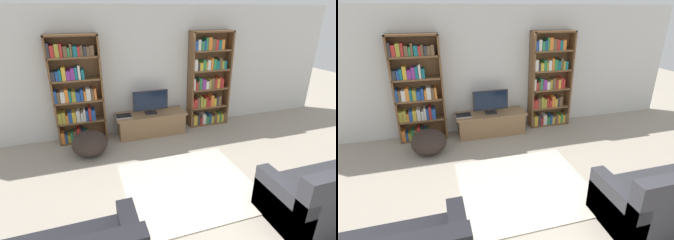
% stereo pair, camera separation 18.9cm
% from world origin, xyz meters
% --- Properties ---
extents(wall_back, '(8.80, 0.06, 2.60)m').
position_xyz_m(wall_back, '(0.00, 4.23, 1.30)').
color(wall_back, silver).
rests_on(wall_back, ground_plane).
extents(bookshelf_left, '(0.93, 0.30, 2.10)m').
position_xyz_m(bookshelf_left, '(-1.52, 4.05, 1.04)').
color(bookshelf_left, brown).
rests_on(bookshelf_left, ground_plane).
extents(bookshelf_right, '(0.93, 0.30, 2.10)m').
position_xyz_m(bookshelf_right, '(1.29, 4.05, 1.00)').
color(bookshelf_right, brown).
rests_on(bookshelf_right, ground_plane).
extents(tv_stand, '(1.49, 0.54, 0.47)m').
position_xyz_m(tv_stand, '(-0.08, 3.90, 0.24)').
color(tv_stand, '#8E6B47').
rests_on(tv_stand, ground_plane).
extents(television, '(0.74, 0.16, 0.50)m').
position_xyz_m(television, '(-0.08, 3.89, 0.73)').
color(television, black).
rests_on(television, tv_stand).
extents(laptop, '(0.32, 0.26, 0.03)m').
position_xyz_m(laptop, '(-0.66, 3.88, 0.48)').
color(laptop, '#B7B7BC').
rests_on(laptop, tv_stand).
extents(area_rug, '(1.92, 1.78, 0.02)m').
position_xyz_m(area_rug, '(-0.01, 1.93, 0.01)').
color(area_rug, beige).
rests_on(area_rug, ground_plane).
extents(beanbag_ottoman, '(0.64, 0.64, 0.46)m').
position_xyz_m(beanbag_ottoman, '(-1.38, 3.38, 0.23)').
color(beanbag_ottoman, '#2D231E').
rests_on(beanbag_ottoman, ground_plane).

